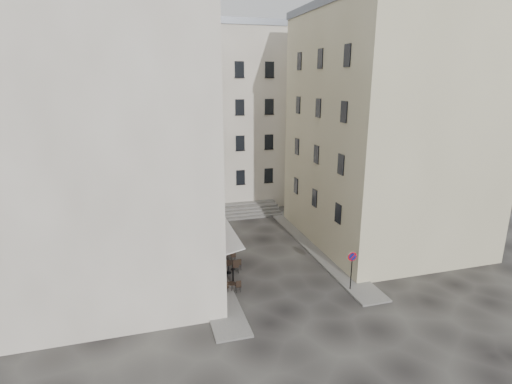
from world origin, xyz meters
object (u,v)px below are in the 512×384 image
object	(u,v)px
bistro_table_b	(228,267)
pedestrian	(223,245)
bistro_table_a	(232,286)
no_parking_sign	(352,264)

from	to	relation	value
bistro_table_b	pedestrian	distance (m)	3.10
bistro_table_b	pedestrian	xyz separation A→B (m)	(0.25, 3.08, 0.31)
bistro_table_a	pedestrian	bearing A→B (deg)	84.14
bistro_table_b	no_parking_sign	bearing A→B (deg)	-32.60
no_parking_sign	bistro_table_a	size ratio (longest dim) A/B	2.34
bistro_table_b	pedestrian	bearing A→B (deg)	85.43
bistro_table_a	pedestrian	xyz separation A→B (m)	(0.58, 5.68, 0.41)
no_parking_sign	bistro_table_a	distance (m)	7.72
bistro_table_a	no_parking_sign	bearing A→B (deg)	-14.35
no_parking_sign	bistro_table_b	xyz separation A→B (m)	(-7.00, 4.48, -1.38)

